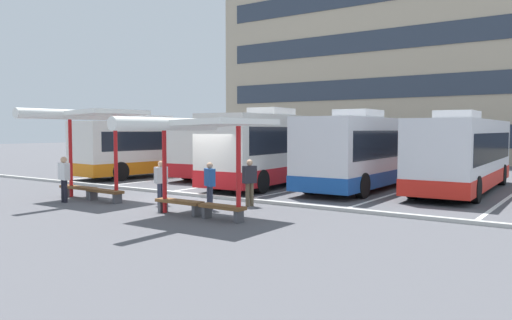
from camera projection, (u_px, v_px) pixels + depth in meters
ground_plane at (193, 197)px, 19.66m from camera, size 160.00×160.00×0.00m
terminal_building at (427, 48)px, 44.65m from camera, size 37.19×10.95×22.65m
coach_bus_0 at (170, 147)px, 30.03m from camera, size 3.60×12.29×3.48m
coach_bus_1 at (240, 148)px, 28.85m from camera, size 3.21×10.20×3.44m
coach_bus_2 at (286, 148)px, 25.26m from camera, size 3.37×12.37×3.70m
coach_bus_3 at (369, 152)px, 23.07m from camera, size 2.73×10.70×3.54m
coach_bus_4 at (463, 154)px, 21.60m from camera, size 2.77×10.35×3.44m
lane_stripe_0 at (151, 172)px, 31.62m from camera, size 0.16×14.00×0.01m
lane_stripe_1 at (200, 175)px, 29.29m from camera, size 0.16×14.00×0.01m
lane_stripe_2 at (257, 179)px, 26.96m from camera, size 0.16×14.00×0.01m
lane_stripe_3 at (326, 184)px, 24.63m from camera, size 0.16×14.00×0.01m
lane_stripe_4 at (408, 189)px, 22.29m from camera, size 0.16×14.00×0.01m
lane_stripe_5 at (510, 196)px, 19.96m from camera, size 0.16×14.00×0.01m
waiting_shelter_0 at (86, 117)px, 18.72m from camera, size 3.72×4.28×3.40m
bench_0 at (78, 189)px, 19.60m from camera, size 1.85×0.42×0.45m
bench_1 at (105, 193)px, 18.46m from camera, size 1.76×0.48×0.45m
waiting_shelter_1 at (193, 126)px, 14.84m from camera, size 3.96×4.71×3.00m
bench_2 at (179, 203)px, 15.76m from camera, size 1.77×0.43×0.45m
bench_3 at (222, 209)px, 14.68m from camera, size 1.53×0.45×0.45m
platform_kerb at (198, 195)px, 19.92m from camera, size 44.00×0.24×0.12m
waiting_passenger_0 at (250, 179)px, 17.33m from camera, size 0.40×0.52×1.64m
waiting_passenger_1 at (210, 183)px, 16.69m from camera, size 0.51×0.40×1.58m
waiting_passenger_2 at (161, 180)px, 17.65m from camera, size 0.28×0.48×1.57m
waiting_passenger_3 at (64, 176)px, 18.24m from camera, size 0.51×0.27×1.69m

